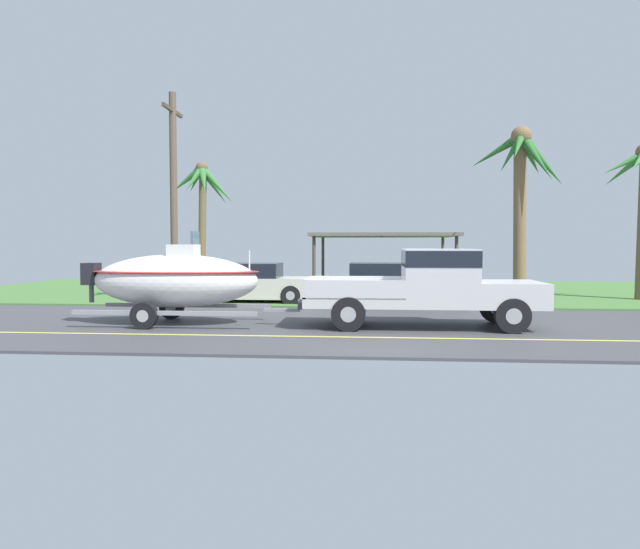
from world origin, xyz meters
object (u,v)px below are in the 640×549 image
Objects in this scene: utility_pole at (174,195)px; carport_awning at (383,236)px; boat_on_trailer at (175,280)px; parked_sedan_near at (393,283)px; palm_tree_near_left at (203,194)px; parked_sedan_far at (249,283)px; palm_tree_near_right at (522,175)px; pickup_truck_towing at (437,284)px.

carport_awning is at bearing 42.95° from utility_pole.
boat_on_trailer is 1.18× the size of parked_sedan_near.
boat_on_trailer is at bearing -77.30° from palm_tree_near_left.
utility_pole is (-1.69, 4.84, 2.59)m from boat_on_trailer.
parked_sedan_far is 7.85m from carport_awning.
palm_tree_near_right is (12.54, -4.43, 0.16)m from palm_tree_near_left.
palm_tree_near_right is (4.63, -5.23, 2.01)m from carport_awning.
utility_pole is (-7.19, -6.70, 1.31)m from carport_awning.
pickup_truck_towing is 1.04× the size of palm_tree_near_left.
parked_sedan_far is at bearing 16.72° from utility_pole.
carport_awning is (4.79, 5.97, 1.73)m from parked_sedan_far.
parked_sedan_far is at bearing 82.69° from boat_on_trailer.
palm_tree_near_right is (4.40, 0.16, 3.74)m from parked_sedan_near.
carport_awning is 7.27m from palm_tree_near_right.
boat_on_trailer is 5.62m from parked_sedan_far.
palm_tree_near_left is at bearing 97.00° from utility_pole.
pickup_truck_towing reaches higher than parked_sedan_near.
utility_pole is at bearing 149.63° from pickup_truck_towing.
carport_awning is 9.91m from utility_pole.
boat_on_trailer is 8.41m from parked_sedan_near.
boat_on_trailer is 0.78× the size of utility_pole.
utility_pole is at bearing -172.92° from palm_tree_near_right.
boat_on_trailer reaches higher than pickup_truck_towing.
carport_awning is at bearing 131.51° from palm_tree_near_right.
carport_awning is 0.88× the size of utility_pole.
parked_sedan_near is 0.78× the size of palm_tree_near_right.
palm_tree_near_left is at bearing 129.91° from pickup_truck_towing.
palm_tree_near_right is at bearing 2.06° from parked_sedan_near.
carport_awning is at bearing 92.38° from parked_sedan_near.
pickup_truck_towing is 6.21m from parked_sedan_near.
carport_awning reaches higher than parked_sedan_far.
palm_tree_near_right reaches higher than parked_sedan_near.
parked_sedan_far is at bearing -173.33° from parked_sedan_near.
parked_sedan_near is 1.05× the size of parked_sedan_far.
utility_pole reaches higher than parked_sedan_far.
utility_pole is (-8.25, 4.84, 2.65)m from pickup_truck_towing.
parked_sedan_far is at bearing -58.81° from palm_tree_near_left.
parked_sedan_far is 0.79× the size of palm_tree_near_left.
palm_tree_near_left reaches higher than parked_sedan_far.
parked_sedan_near is 5.04m from parked_sedan_far.
palm_tree_near_left is (-8.97, 10.73, 3.19)m from pickup_truck_towing.
palm_tree_near_left is at bearing 160.57° from palm_tree_near_right.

